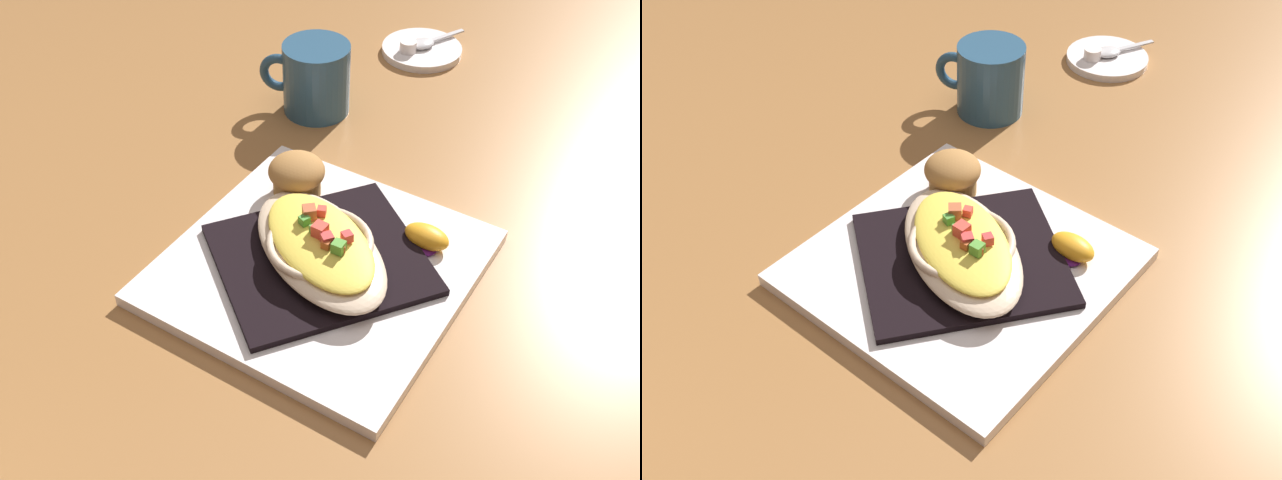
# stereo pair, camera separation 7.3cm
# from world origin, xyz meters

# --- Properties ---
(ground_plane) EXTENTS (2.60, 2.60, 0.00)m
(ground_plane) POSITION_xyz_m (0.00, 0.00, 0.00)
(ground_plane) COLOR #9A6839
(square_plate) EXTENTS (0.30, 0.30, 0.01)m
(square_plate) POSITION_xyz_m (0.00, 0.00, 0.01)
(square_plate) COLOR white
(square_plate) RESTS_ON ground_plane
(folded_napkin) EXTENTS (0.27, 0.26, 0.01)m
(folded_napkin) POSITION_xyz_m (0.00, 0.00, 0.02)
(folded_napkin) COLOR black
(folded_napkin) RESTS_ON square_plate
(gratin_dish) EXTENTS (0.19, 0.22, 0.04)m
(gratin_dish) POSITION_xyz_m (0.00, -0.00, 0.04)
(gratin_dish) COLOR beige
(gratin_dish) RESTS_ON folded_napkin
(muffin) EXTENTS (0.06, 0.06, 0.05)m
(muffin) POSITION_xyz_m (0.08, 0.07, 0.04)
(muffin) COLOR #A07036
(muffin) RESTS_ON square_plate
(orange_garnish) EXTENTS (0.05, 0.06, 0.02)m
(orange_garnish) POSITION_xyz_m (0.07, -0.08, 0.02)
(orange_garnish) COLOR #521660
(orange_garnish) RESTS_ON square_plate
(coffee_mug) EXTENTS (0.09, 0.12, 0.09)m
(coffee_mug) POSITION_xyz_m (0.26, 0.15, 0.04)
(coffee_mug) COLOR #294F6F
(coffee_mug) RESTS_ON ground_plane
(creamer_saucer) EXTENTS (0.12, 0.12, 0.01)m
(creamer_saucer) POSITION_xyz_m (0.46, 0.09, 0.01)
(creamer_saucer) COLOR white
(creamer_saucer) RESTS_ON ground_plane
(spoon) EXTENTS (0.09, 0.06, 0.01)m
(spoon) POSITION_xyz_m (0.47, 0.08, 0.02)
(spoon) COLOR silver
(spoon) RESTS_ON creamer_saucer
(creamer_cup_0) EXTENTS (0.02, 0.02, 0.02)m
(creamer_cup_0) POSITION_xyz_m (0.44, 0.10, 0.02)
(creamer_cup_0) COLOR silver
(creamer_cup_0) RESTS_ON creamer_saucer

